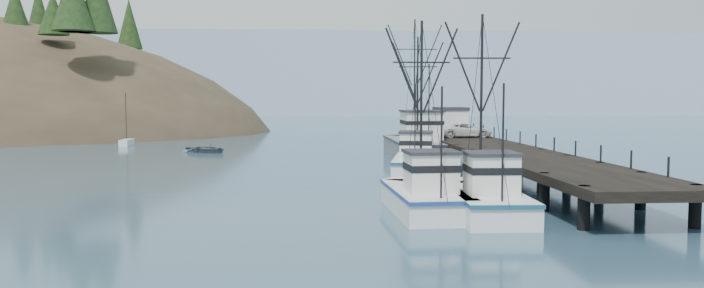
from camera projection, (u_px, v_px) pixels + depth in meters
name	position (u px, v px, depth m)	size (l,w,h in m)	color
ground	(326.00, 217.00, 33.86)	(400.00, 400.00, 0.00)	#2C4C63
pier	(507.00, 153.00, 50.70)	(6.00, 44.00, 2.00)	black
distant_ridge	(338.00, 114.00, 203.67)	(360.00, 40.00, 26.00)	#9EB2C6
distant_ridge_far	(177.00, 113.00, 214.85)	(180.00, 25.00, 18.00)	silver
moored_sailboats	(86.00, 137.00, 90.62)	(18.13, 21.04, 6.35)	white
trawler_near	(484.00, 199.00, 34.50)	(3.70, 10.19, 10.48)	white
trawler_mid	(424.00, 196.00, 35.42)	(3.73, 10.17, 10.25)	white
trawler_far	(417.00, 162.00, 52.76)	(5.13, 10.56, 10.84)	white
work_vessel	(417.00, 146.00, 64.22)	(4.87, 16.15, 13.48)	slate
pier_shed	(451.00, 121.00, 66.10)	(3.00, 3.20, 2.80)	silver
pickup_truck	(466.00, 130.00, 64.45)	(2.24, 4.86, 1.35)	silver
motorboat	(207.00, 152.00, 71.19)	(3.64, 5.09, 1.05)	#595E63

